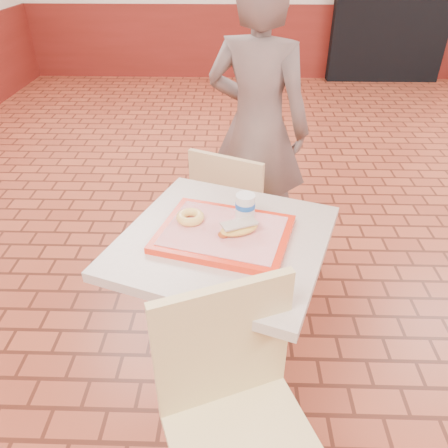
{
  "coord_description": "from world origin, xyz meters",
  "views": [
    {
      "loc": [
        -0.93,
        -1.8,
        1.81
      ],
      "look_at": [
        -0.97,
        -0.4,
        0.88
      ],
      "focal_mm": 35.0,
      "sensor_mm": 36.0,
      "label": 1
    }
  ],
  "objects_px": {
    "long_john_donut": "(238,229)",
    "paper_cup": "(245,206)",
    "customer": "(257,128)",
    "ring_donut": "(190,217)",
    "main_table": "(224,288)",
    "serving_tray": "(224,233)",
    "chair_main_front": "(237,413)",
    "chair_main_back": "(234,213)"
  },
  "relations": [
    {
      "from": "chair_main_front",
      "to": "serving_tray",
      "type": "bearing_deg",
      "value": 73.45
    },
    {
      "from": "customer",
      "to": "ring_donut",
      "type": "xyz_separation_m",
      "value": [
        -0.3,
        -1.0,
        0.01
      ]
    },
    {
      "from": "main_table",
      "to": "chair_main_back",
      "type": "relative_size",
      "value": 0.92
    },
    {
      "from": "customer",
      "to": "ring_donut",
      "type": "bearing_deg",
      "value": 93.92
    },
    {
      "from": "paper_cup",
      "to": "serving_tray",
      "type": "bearing_deg",
      "value": -129.17
    },
    {
      "from": "chair_main_front",
      "to": "chair_main_back",
      "type": "distance_m",
      "value": 1.27
    },
    {
      "from": "serving_tray",
      "to": "main_table",
      "type": "bearing_deg",
      "value": 0.0
    },
    {
      "from": "chair_main_front",
      "to": "customer",
      "type": "bearing_deg",
      "value": 64.02
    },
    {
      "from": "main_table",
      "to": "chair_main_front",
      "type": "bearing_deg",
      "value": -84.39
    },
    {
      "from": "chair_main_front",
      "to": "serving_tray",
      "type": "distance_m",
      "value": 0.65
    },
    {
      "from": "main_table",
      "to": "ring_donut",
      "type": "relative_size",
      "value": 7.26
    },
    {
      "from": "serving_tray",
      "to": "long_john_donut",
      "type": "height_order",
      "value": "long_john_donut"
    },
    {
      "from": "serving_tray",
      "to": "chair_main_back",
      "type": "bearing_deg",
      "value": 87.05
    },
    {
      "from": "main_table",
      "to": "serving_tray",
      "type": "xyz_separation_m",
      "value": [
        0.0,
        0.0,
        0.28
      ]
    },
    {
      "from": "paper_cup",
      "to": "customer",
      "type": "bearing_deg",
      "value": 85.01
    },
    {
      "from": "chair_main_back",
      "to": "serving_tray",
      "type": "distance_m",
      "value": 0.77
    },
    {
      "from": "long_john_donut",
      "to": "paper_cup",
      "type": "xyz_separation_m",
      "value": [
        0.03,
        0.12,
        0.03
      ]
    },
    {
      "from": "serving_tray",
      "to": "ring_donut",
      "type": "xyz_separation_m",
      "value": [
        -0.14,
        0.06,
        0.03
      ]
    },
    {
      "from": "long_john_donut",
      "to": "paper_cup",
      "type": "distance_m",
      "value": 0.13
    },
    {
      "from": "main_table",
      "to": "paper_cup",
      "type": "height_order",
      "value": "paper_cup"
    },
    {
      "from": "serving_tray",
      "to": "long_john_donut",
      "type": "distance_m",
      "value": 0.07
    },
    {
      "from": "chair_main_front",
      "to": "serving_tray",
      "type": "relative_size",
      "value": 1.95
    },
    {
      "from": "customer",
      "to": "paper_cup",
      "type": "bearing_deg",
      "value": 105.81
    },
    {
      "from": "ring_donut",
      "to": "long_john_donut",
      "type": "bearing_deg",
      "value": -23.47
    },
    {
      "from": "long_john_donut",
      "to": "ring_donut",
      "type": "bearing_deg",
      "value": 156.53
    },
    {
      "from": "main_table",
      "to": "serving_tray",
      "type": "height_order",
      "value": "serving_tray"
    },
    {
      "from": "chair_main_back",
      "to": "customer",
      "type": "xyz_separation_m",
      "value": [
        0.13,
        0.38,
        0.36
      ]
    },
    {
      "from": "main_table",
      "to": "customer",
      "type": "bearing_deg",
      "value": 81.1
    },
    {
      "from": "serving_tray",
      "to": "ring_donut",
      "type": "bearing_deg",
      "value": 155.28
    },
    {
      "from": "chair_main_front",
      "to": "customer",
      "type": "xyz_separation_m",
      "value": [
        0.11,
        1.64,
        0.31
      ]
    },
    {
      "from": "main_table",
      "to": "chair_main_back",
      "type": "bearing_deg",
      "value": 87.05
    },
    {
      "from": "customer",
      "to": "paper_cup",
      "type": "relative_size",
      "value": 17.0
    },
    {
      "from": "chair_main_front",
      "to": "chair_main_back",
      "type": "relative_size",
      "value": 1.09
    },
    {
      "from": "chair_main_front",
      "to": "paper_cup",
      "type": "height_order",
      "value": "chair_main_front"
    },
    {
      "from": "chair_main_front",
      "to": "ring_donut",
      "type": "distance_m",
      "value": 0.75
    },
    {
      "from": "ring_donut",
      "to": "paper_cup",
      "type": "distance_m",
      "value": 0.23
    },
    {
      "from": "customer",
      "to": "serving_tray",
      "type": "bearing_deg",
      "value": 101.9
    },
    {
      "from": "chair_main_front",
      "to": "long_john_donut",
      "type": "distance_m",
      "value": 0.65
    },
    {
      "from": "customer",
      "to": "long_john_donut",
      "type": "xyz_separation_m",
      "value": [
        -0.11,
        -1.09,
        0.02
      ]
    },
    {
      "from": "customer",
      "to": "ring_donut",
      "type": "height_order",
      "value": "customer"
    },
    {
      "from": "main_table",
      "to": "long_john_donut",
      "type": "bearing_deg",
      "value": -20.28
    },
    {
      "from": "chair_main_front",
      "to": "serving_tray",
      "type": "height_order",
      "value": "chair_main_front"
    }
  ]
}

